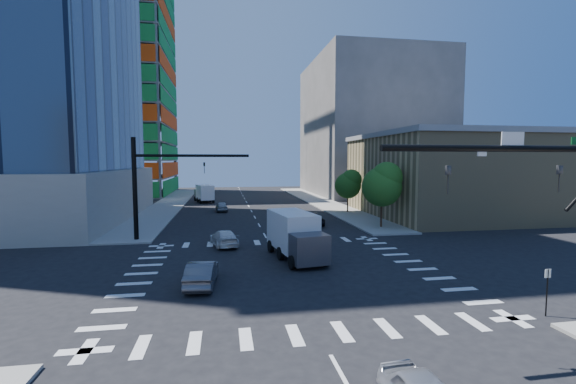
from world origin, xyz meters
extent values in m
plane|color=black|center=(0.00, 0.00, 0.00)|extent=(160.00, 160.00, 0.00)
cube|color=silver|center=(0.00, 0.00, 0.01)|extent=(20.00, 20.00, 0.01)
cube|color=#999690|center=(12.50, 40.00, 0.07)|extent=(5.00, 60.00, 0.15)
cube|color=#999690|center=(-12.50, 40.00, 0.07)|extent=(5.00, 60.00, 0.15)
cube|color=#198D38|center=(-14.90, 62.00, 24.50)|extent=(0.12, 24.00, 49.00)
cube|color=#E8440D|center=(-27.50, 49.40, 24.50)|extent=(24.00, 0.12, 49.00)
cube|color=tan|center=(25.00, 22.00, 5.00)|extent=(20.00, 22.00, 10.00)
cube|color=gray|center=(25.00, 22.00, 10.30)|extent=(20.50, 22.50, 0.60)
cube|color=#635E59|center=(27.00, 55.00, 14.00)|extent=(24.00, 30.00, 28.00)
cylinder|color=black|center=(6.50, -11.50, 7.55)|extent=(10.00, 0.24, 0.24)
imported|color=black|center=(8.50, -11.50, 6.45)|extent=(0.16, 0.20, 1.00)
imported|color=black|center=(4.00, -11.50, 6.45)|extent=(0.16, 0.20, 1.00)
cube|color=white|center=(6.50, -11.50, 7.90)|extent=(0.90, 0.04, 0.50)
cylinder|color=black|center=(-11.50, 11.50, 4.65)|extent=(0.40, 0.40, 9.00)
cylinder|color=black|center=(-6.50, 11.50, 7.55)|extent=(10.00, 0.24, 0.24)
imported|color=black|center=(-5.50, 11.50, 6.45)|extent=(0.16, 0.20, 1.00)
cylinder|color=#382316|center=(12.50, 14.00, 1.29)|extent=(0.20, 0.20, 2.27)
sphere|color=#1A5015|center=(12.50, 14.00, 4.38)|extent=(4.16, 4.16, 4.16)
sphere|color=#3D7B29|center=(12.90, 13.70, 5.35)|extent=(3.25, 3.25, 3.25)
cylinder|color=#382316|center=(12.80, 26.00, 1.11)|extent=(0.20, 0.20, 1.92)
sphere|color=#1A5015|center=(12.80, 26.00, 3.72)|extent=(3.52, 3.52, 3.52)
sphere|color=#3D7B29|center=(13.20, 25.70, 4.55)|extent=(2.75, 2.75, 2.75)
cylinder|color=black|center=(10.70, -9.00, 1.10)|extent=(0.06, 0.06, 2.20)
cube|color=silver|center=(10.70, -9.00, 2.00)|extent=(0.30, 0.03, 0.40)
imported|color=black|center=(5.88, 17.20, 0.63)|extent=(2.36, 4.68, 1.27)
imported|color=white|center=(-3.83, 8.27, 0.65)|extent=(2.70, 4.77, 1.30)
imported|color=#94989B|center=(-4.14, 30.48, 0.67)|extent=(1.83, 4.02, 1.34)
imported|color=#54555A|center=(-5.09, -1.95, 0.71)|extent=(1.83, 4.41, 1.42)
cube|color=silver|center=(1.36, 2.90, 1.96)|extent=(3.27, 5.49, 2.68)
cube|color=#3E3D45|center=(1.36, 2.90, 1.29)|extent=(2.64, 2.21, 1.96)
cube|color=white|center=(-7.22, 43.26, 1.76)|extent=(3.33, 5.05, 2.41)
cube|color=#3E3D45|center=(-7.22, 43.26, 1.16)|extent=(2.49, 2.16, 1.76)
camera|label=1|loc=(-3.78, -23.92, 7.13)|focal=24.00mm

